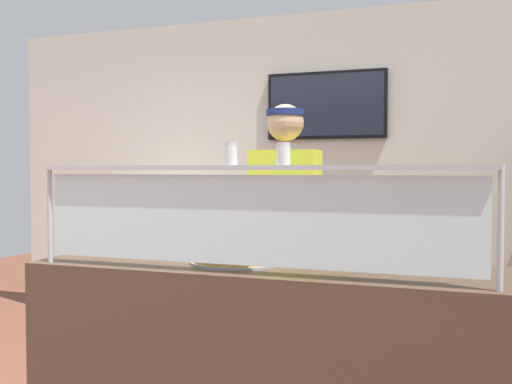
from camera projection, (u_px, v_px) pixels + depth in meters
name	position (u px, v px, depth m)	size (l,w,h in m)	color
shop_rear_unit	(355.00, 173.00, 4.88)	(6.58, 0.13, 2.70)	silver
serving_counter	(265.00, 366.00, 2.75)	(2.18, 0.66, 0.95)	#4C3828
sneeze_guard	(245.00, 206.00, 2.47)	(2.01, 0.06, 0.46)	#B2B5BC
pizza_tray	(237.00, 260.00, 2.78)	(0.44, 0.44, 0.04)	#9EA0A8
pizza_server	(230.00, 255.00, 2.77)	(0.07, 0.28, 0.01)	#ADAFB7
parmesan_shaker	(231.00, 155.00, 2.48)	(0.06, 0.06, 0.10)	white
pepper_flake_shaker	(283.00, 155.00, 2.40)	(0.06, 0.06, 0.09)	white
worker_figure	(285.00, 237.00, 3.35)	(0.41, 0.50, 1.76)	#23232D
prep_shelf	(157.00, 278.00, 5.00)	(0.70, 0.55, 0.95)	#B7BABF
pizza_box_stack	(156.00, 214.00, 4.98)	(0.49, 0.48, 0.14)	silver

